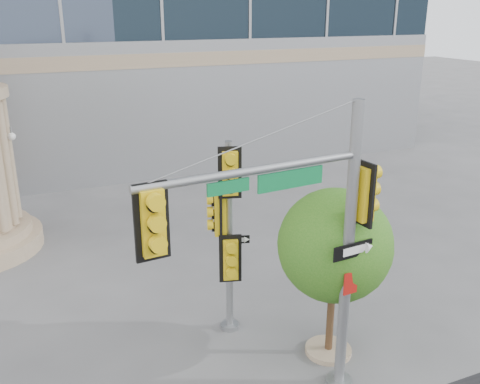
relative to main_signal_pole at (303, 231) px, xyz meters
name	(u,v)px	position (x,y,z in m)	size (l,w,h in m)	color
ground	(266,366)	(-0.08, 1.19, -3.60)	(120.00, 120.00, 0.00)	#545456
main_signal_pole	(303,231)	(0.00, 0.00, 0.00)	(4.52, 0.81, 5.82)	slate
secondary_signal_pole	(227,225)	(-0.29, 2.79, -0.90)	(0.79, 0.72, 4.60)	slate
street_tree	(336,249)	(1.47, 1.10, -1.09)	(2.45, 2.40, 3.82)	#9D866A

